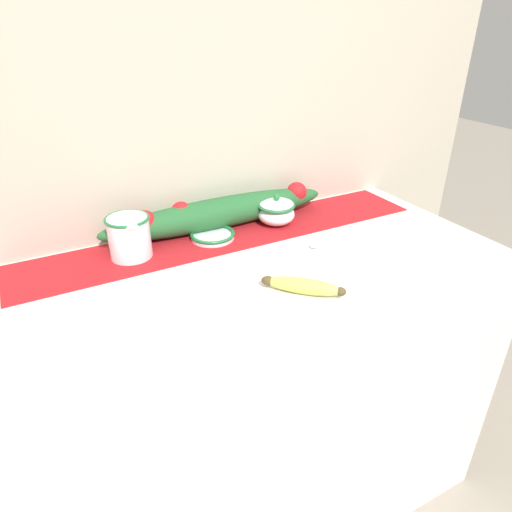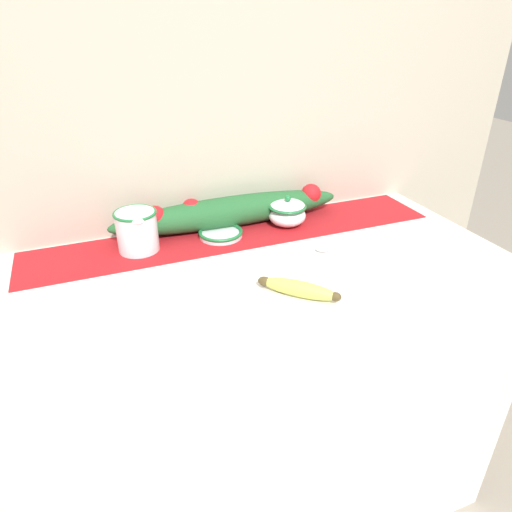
{
  "view_description": "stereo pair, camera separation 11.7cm",
  "coord_description": "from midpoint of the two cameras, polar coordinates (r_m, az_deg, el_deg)",
  "views": [
    {
      "loc": [
        -0.52,
        -0.94,
        1.54
      ],
      "look_at": [
        -0.03,
        -0.03,
        0.98
      ],
      "focal_mm": 32.0,
      "sensor_mm": 36.0,
      "label": 1
    },
    {
      "loc": [
        -0.41,
        -0.99,
        1.54
      ],
      "look_at": [
        -0.03,
        -0.03,
        0.98
      ],
      "focal_mm": 32.0,
      "sensor_mm": 36.0,
      "label": 2
    }
  ],
  "objects": [
    {
      "name": "small_dish",
      "position": [
        1.38,
        -7.88,
        2.53
      ],
      "size": [
        0.13,
        0.13,
        0.02
      ],
      "color": "white",
      "rests_on": "countertop"
    },
    {
      "name": "banana",
      "position": [
        1.1,
        2.87,
        -3.85
      ],
      "size": [
        0.17,
        0.16,
        0.04
      ],
      "rotation": [
        0.0,
        0.0,
        -0.77
      ],
      "color": "#CCD156",
      "rests_on": "countertop"
    },
    {
      "name": "sugar_bowl",
      "position": [
        1.45,
        0.23,
        5.56
      ],
      "size": [
        0.12,
        0.12,
        0.1
      ],
      "color": "white",
      "rests_on": "countertop"
    },
    {
      "name": "spoon",
      "position": [
        1.32,
        4.72,
        1.16
      ],
      "size": [
        0.16,
        0.07,
        0.01
      ],
      "rotation": [
        0.0,
        0.0,
        -0.35
      ],
      "color": "silver",
      "rests_on": "countertop"
    },
    {
      "name": "table_runner",
      "position": [
        1.4,
        -5.9,
        2.59
      ],
      "size": [
        1.26,
        0.22,
        0.0
      ],
      "primitive_type": "cube",
      "color": "#A8191E",
      "rests_on": "countertop"
    },
    {
      "name": "cream_pitcher",
      "position": [
        1.31,
        -18.08,
        2.39
      ],
      "size": [
        0.12,
        0.14,
        0.12
      ],
      "color": "white",
      "rests_on": "countertop"
    },
    {
      "name": "ground_plane",
      "position": [
        1.87,
        -1.48,
        -26.88
      ],
      "size": [
        12.0,
        12.0,
        0.0
      ],
      "primitive_type": "plane",
      "color": "gray"
    },
    {
      "name": "napkin_stack",
      "position": [
        1.03,
        -26.23,
        -10.92
      ],
      "size": [
        0.18,
        0.18,
        0.01
      ],
      "primitive_type": "cube",
      "rotation": [
        0.0,
        0.0,
        0.13
      ],
      "color": "silver",
      "rests_on": "countertop"
    },
    {
      "name": "countertop",
      "position": [
        1.51,
        -1.7,
        -16.78
      ],
      "size": [
        1.37,
        0.67,
        0.93
      ],
      "primitive_type": "cube",
      "color": "silver",
      "rests_on": "ground_plane"
    },
    {
      "name": "back_wall",
      "position": [
        1.44,
        -8.67,
        14.44
      ],
      "size": [
        2.17,
        0.04,
        2.4
      ],
      "primitive_type": "cube",
      "color": "#B7AD99",
      "rests_on": "ground_plane"
    },
    {
      "name": "poinsettia_garland",
      "position": [
        1.44,
        -7.03,
        5.39
      ],
      "size": [
        0.75,
        0.1,
        0.1
      ],
      "color": "#235B2D",
      "rests_on": "countertop"
    }
  ]
}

